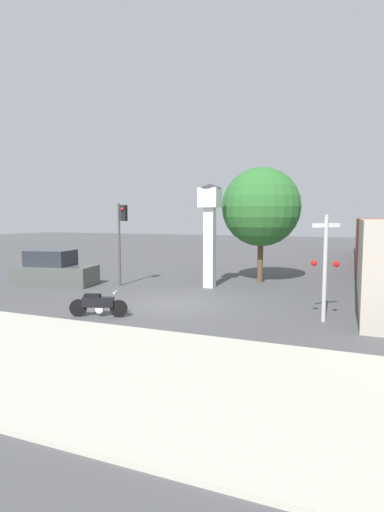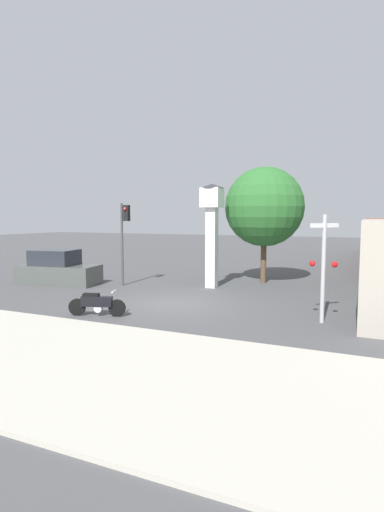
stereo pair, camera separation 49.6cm
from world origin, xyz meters
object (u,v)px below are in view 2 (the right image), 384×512
(motorcycle, at_px, (97,304))
(parked_car, at_px, (58,270))
(traffic_light, at_px, (124,229))
(railroad_crossing_signal, at_px, (323,264))
(street_tree, at_px, (264,207))
(clock_tower, at_px, (212,220))

(motorcycle, height_order, parked_car, parked_car)
(traffic_light, bearing_deg, railroad_crossing_signal, -19.42)
(parked_car, bearing_deg, motorcycle, -46.76)
(railroad_crossing_signal, xyz_separation_m, street_tree, (-3.74, 7.29, 2.07))
(railroad_crossing_signal, height_order, street_tree, street_tree)
(motorcycle, bearing_deg, clock_tower, 58.69)
(railroad_crossing_signal, relative_size, parked_car, 0.81)
(clock_tower, distance_m, street_tree, 3.28)
(railroad_crossing_signal, bearing_deg, motorcycle, -162.95)
(clock_tower, relative_size, railroad_crossing_signal, 1.43)
(street_tree, bearing_deg, motorcycle, -110.92)
(parked_car, bearing_deg, clock_tower, 7.54)
(clock_tower, xyz_separation_m, traffic_light, (-4.28, -1.24, -0.47))
(street_tree, bearing_deg, traffic_light, -149.07)
(railroad_crossing_signal, distance_m, parked_car, 13.78)
(street_tree, distance_m, parked_car, 11.34)
(traffic_light, bearing_deg, clock_tower, 16.16)
(railroad_crossing_signal, distance_m, street_tree, 8.45)
(motorcycle, xyz_separation_m, parked_car, (-6.10, 4.78, 0.31))
(traffic_light, height_order, parked_car, traffic_light)
(street_tree, bearing_deg, railroad_crossing_signal, -62.82)
(motorcycle, relative_size, railroad_crossing_signal, 0.56)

